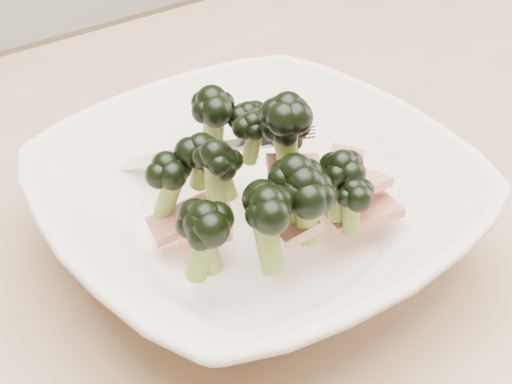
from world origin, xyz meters
TOP-DOWN VIEW (x-y plane):
  - dining_table at (0.00, 0.00)m, footprint 1.20×0.80m
  - broccoli_dish at (-0.08, -0.03)m, footprint 0.31×0.31m

SIDE VIEW (x-z plane):
  - dining_table at x=0.00m, z-range 0.28..1.03m
  - broccoli_dish at x=-0.08m, z-range 0.72..0.86m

